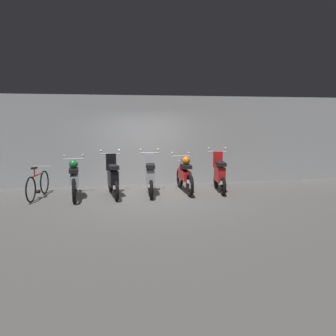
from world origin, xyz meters
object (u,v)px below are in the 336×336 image
motorbike_slot_3 (184,174)px  motorbike_slot_4 (219,174)px  motorbike_slot_0 (74,179)px  motorbike_slot_1 (113,178)px  bicycle (38,185)px  motorbike_slot_2 (150,176)px

motorbike_slot_3 → motorbike_slot_4: motorbike_slot_4 is taller
motorbike_slot_3 → motorbike_slot_0: bearing=-175.4°
motorbike_slot_0 → motorbike_slot_1: 1.04m
motorbike_slot_1 → motorbike_slot_3: (2.10, 0.23, 0.00)m
bicycle → motorbike_slot_2: bearing=-1.4°
motorbike_slot_1 → motorbike_slot_4: (3.16, 0.16, 0.00)m
motorbike_slot_0 → motorbike_slot_3: (3.15, 0.26, 0.00)m
motorbike_slot_1 → motorbike_slot_4: 3.16m
motorbike_slot_2 → motorbike_slot_4: bearing=3.1°
motorbike_slot_1 → motorbike_slot_3: motorbike_slot_1 is taller
motorbike_slot_2 → bicycle: motorbike_slot_2 is taller
motorbike_slot_0 → motorbike_slot_1: size_ratio=1.16×
motorbike_slot_1 → motorbike_slot_2: (1.06, 0.04, 0.00)m
motorbike_slot_0 → motorbike_slot_1: bearing=1.4°
motorbike_slot_4 → motorbike_slot_2: bearing=-176.9°
motorbike_slot_2 → motorbike_slot_3: bearing=10.1°
motorbike_slot_0 → bicycle: 1.01m
motorbike_slot_2 → motorbike_slot_4: 2.10m
motorbike_slot_2 → motorbike_slot_3: size_ratio=0.86×
motorbike_slot_3 → motorbike_slot_4: 1.06m
motorbike_slot_4 → bicycle: motorbike_slot_4 is taller
motorbike_slot_3 → bicycle: motorbike_slot_3 is taller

